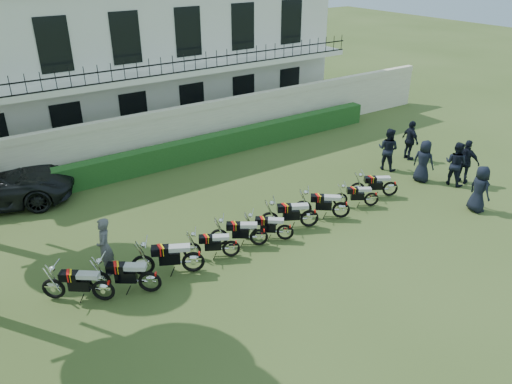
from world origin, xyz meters
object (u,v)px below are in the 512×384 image
Objects in this scene: motorcycle_3 at (231,245)px; motorcycle_8 at (372,196)px; officer_0 at (480,189)px; officer_3 at (424,161)px; inspector at (105,247)px; motorcycle_0 at (103,286)px; motorcycle_9 at (391,185)px; motorcycle_2 at (193,257)px; officer_2 at (466,162)px; officer_1 at (456,163)px; officer_5 at (410,140)px; motorcycle_1 at (150,277)px; motorcycle_7 at (341,206)px; motorcycle_5 at (285,228)px; motorcycle_6 at (310,214)px; motorcycle_4 at (259,233)px; officer_4 at (388,149)px.

motorcycle_8 is at bearing -61.43° from motorcycle_3.
officer_3 is at bearing 3.11° from officer_0.
inspector is 12.82m from officer_3.
motorcycle_8 is (9.99, -0.14, -0.08)m from motorcycle_0.
motorcycle_3 is 0.96× the size of motorcycle_9.
officer_2 reaches higher than motorcycle_2.
officer_3 is (13.31, 0.29, 0.37)m from motorcycle_0.
officer_1 is (1.22, 1.90, 0.03)m from officer_0.
officer_2 is 2.92m from officer_5.
officer_2 is at bearing -56.14° from motorcycle_1.
officer_1 is 1.00× the size of officer_5.
officer_2 reaches higher than motorcycle_0.
inspector is (-7.91, 1.41, 0.41)m from motorcycle_7.
officer_2 is at bearing -54.32° from motorcycle_5.
officer_0 is at bearing 172.14° from officer_5.
inspector reaches higher than officer_3.
motorcycle_2 is at bearing 114.20° from officer_5.
motorcycle_2 is at bearing 119.94° from motorcycle_6.
motorcycle_6 is (5.93, 0.31, -0.01)m from motorcycle_1.
motorcycle_9 is (5.25, 0.30, 0.03)m from motorcycle_5.
officer_0 reaches higher than motorcycle_2.
motorcycle_0 is 1.24m from motorcycle_1.
motorcycle_5 is (5.93, -0.26, -0.06)m from motorcycle_0.
officer_5 is (9.68, 2.22, 0.43)m from motorcycle_4.
inspector reaches higher than motorcycle_2.
motorcycle_0 is 0.90× the size of officer_4.
motorcycle_4 is 0.89× the size of officer_5.
motorcycle_3 is at bearing 77.76° from officer_1.
motorcycle_2 is 7.37m from motorcycle_8.
motorcycle_3 is 0.88× the size of officer_1.
inspector reaches higher than motorcycle_1.
officer_1 is at bearing -55.63° from motorcycle_7.
officer_1 is at bearing -71.69° from motorcycle_9.
officer_0 is (11.72, -2.15, 0.35)m from motorcycle_1.
motorcycle_6 is at bearing 76.02° from officer_1.
officer_3 is at bearing 170.71° from officer_4.
officer_2 reaches higher than motorcycle_8.
motorcycle_2 is 12.32m from officer_5.
motorcycle_5 is at bearing 124.01° from motorcycle_9.
motorcycle_4 is at bearing 85.33° from officer_4.
motorcycle_8 is 0.85× the size of officer_0.
motorcycle_6 is 4.07m from motorcycle_9.
motorcycle_0 is at bearing 111.60° from officer_5.
inspector is at bearing 107.40° from motorcycle_6.
motorcycle_5 is 0.81× the size of officer_3.
officer_2 reaches higher than officer_3.
officer_3 is (0.41, 2.80, 0.00)m from officer_0.
motorcycle_1 is 5.94m from motorcycle_6.
officer_2 is (14.58, -0.75, 0.41)m from motorcycle_0.
motorcycle_1 is 4.74m from motorcycle_5.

